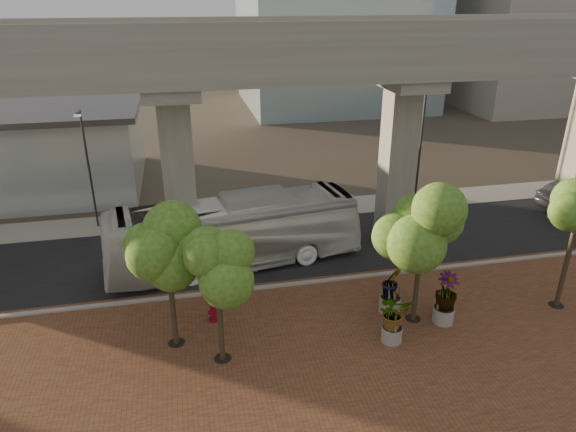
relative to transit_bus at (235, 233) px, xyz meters
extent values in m
plane|color=#3B352B|center=(3.39, -0.82, -1.88)|extent=(160.00, 160.00, 0.00)
cube|color=brown|center=(3.39, -8.82, -1.85)|extent=(70.00, 13.00, 0.06)
cube|color=black|center=(3.39, 1.18, -1.86)|extent=(90.00, 8.00, 0.04)
cube|color=#9B9990|center=(3.39, -2.82, -1.80)|extent=(70.00, 0.25, 0.16)
cube|color=#9B9990|center=(3.39, 6.68, -1.85)|extent=(90.00, 3.00, 0.06)
cube|color=gray|center=(3.39, -0.42, 8.62)|extent=(72.00, 2.40, 1.80)
cube|color=gray|center=(3.39, 2.78, 8.62)|extent=(72.00, 2.40, 1.80)
cube|color=gray|center=(3.39, -1.52, 10.02)|extent=(72.00, 0.12, 1.00)
cube|color=gray|center=(3.39, 3.88, 10.02)|extent=(72.00, 0.12, 1.00)
cube|color=#9A958B|center=(41.39, 35.18, 10.12)|extent=(18.00, 16.00, 24.00)
imported|color=silver|center=(0.00, 0.00, 0.00)|extent=(13.79, 5.04, 3.76)
imported|color=black|center=(23.50, 3.75, -1.12)|extent=(4.82, 2.40, 1.52)
cylinder|color=maroon|center=(-1.58, -5.05, -1.77)|extent=(0.43, 0.43, 0.10)
cylinder|color=maroon|center=(-1.58, -5.05, -1.43)|extent=(0.29, 0.29, 0.69)
sphere|color=maroon|center=(-1.58, -5.05, -1.08)|extent=(0.33, 0.33, 0.33)
cylinder|color=maroon|center=(-1.58, -5.05, -0.93)|extent=(0.10, 0.10, 0.12)
cylinder|color=maroon|center=(-1.58, -5.05, -1.37)|extent=(0.48, 0.19, 0.19)
cylinder|color=#B0A89F|center=(5.62, -8.07, -1.48)|extent=(0.88, 0.88, 0.68)
imported|color=#386019|center=(5.62, -8.07, -0.40)|extent=(1.95, 1.95, 1.46)
cylinder|color=gray|center=(8.39, -7.27, -1.46)|extent=(0.93, 0.93, 0.72)
imported|color=#386019|center=(8.39, -7.27, -0.24)|extent=(2.28, 2.28, 1.71)
cylinder|color=gray|center=(6.39, -6.00, -1.44)|extent=(0.98, 0.98, 0.76)
imported|color=#386019|center=(6.39, -6.00, -0.24)|extent=(2.18, 2.18, 1.63)
cylinder|color=#433726|center=(-3.24, -6.35, -0.13)|extent=(0.22, 0.22, 3.38)
cylinder|color=black|center=(-3.24, -6.35, -1.81)|extent=(0.70, 0.70, 0.01)
cylinder|color=#433726|center=(-1.44, -7.76, -0.15)|extent=(0.22, 0.22, 3.33)
cylinder|color=black|center=(-1.44, -7.76, -1.81)|extent=(0.70, 0.70, 0.01)
cylinder|color=#433726|center=(7.20, -6.79, -0.14)|extent=(0.22, 0.22, 3.36)
cylinder|color=black|center=(7.20, -6.79, -1.81)|extent=(0.70, 0.70, 0.01)
cylinder|color=#433726|center=(14.24, -7.18, 0.07)|extent=(0.22, 0.22, 3.78)
cylinder|color=black|center=(14.24, -7.18, -1.81)|extent=(0.70, 0.70, 0.01)
cylinder|color=#2C2C31|center=(-7.91, 6.63, 1.81)|extent=(0.13, 0.13, 7.29)
cube|color=#2C2C31|center=(-7.91, 6.17, 5.46)|extent=(0.14, 0.91, 0.14)
cube|color=silver|center=(-7.91, 5.72, 5.37)|extent=(0.36, 0.18, 0.11)
cylinder|color=#2A2B2F|center=(13.42, 6.52, 2.62)|extent=(0.16, 0.16, 8.91)
cube|color=#2A2B2F|center=(13.42, 5.97, 7.07)|extent=(0.17, 1.11, 0.17)
cube|color=silver|center=(13.42, 5.41, 6.96)|extent=(0.45, 0.22, 0.13)
camera|label=1|loc=(-2.31, -24.51, 11.66)|focal=32.00mm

